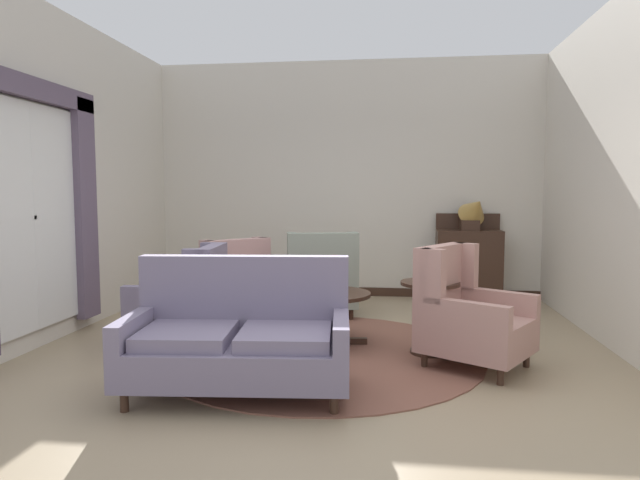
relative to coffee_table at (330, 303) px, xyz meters
name	(u,v)px	position (x,y,z in m)	size (l,w,h in m)	color
ground	(316,363)	(-0.06, -0.59, -0.41)	(9.19, 9.19, 0.00)	#9E896B
wall_back	(346,180)	(-0.06, 2.69, 1.26)	(5.68, 0.08, 3.35)	silver
wall_left	(77,176)	(-2.82, 0.39, 1.26)	(0.08, 4.60, 3.35)	silver
wall_right	(613,173)	(2.70, 0.39, 1.26)	(0.08, 4.60, 3.35)	silver
baseboard_back	(345,291)	(-0.06, 2.63, -0.35)	(5.52, 0.03, 0.12)	#382319
area_rug	(320,353)	(-0.06, -0.29, -0.41)	(2.98, 2.98, 0.01)	brown
window_with_curtains	(35,201)	(-2.73, -0.47, 1.00)	(0.12, 1.93, 2.41)	silver
coffee_table	(330,303)	(0.00, 0.00, 0.00)	(0.78, 0.78, 0.52)	#382319
porcelain_vase	(335,276)	(0.04, -0.01, 0.27)	(0.16, 0.16, 0.36)	brown
settee	(239,339)	(-0.54, -1.35, -0.01)	(1.70, 0.96, 1.00)	slate
armchair_back_corner	(321,280)	(-0.25, 1.26, 0.02)	(0.98, 1.02, 1.03)	gray
armchair_near_sideboard	(467,316)	(1.23, -0.48, 0.02)	(1.09, 1.06, 1.03)	tan
armchair_foreground_right	(186,302)	(-1.40, -0.16, 0.01)	(0.89, 0.80, 0.98)	slate
armchair_near_window	(227,285)	(-1.32, 0.96, 0.00)	(1.15, 1.15, 0.96)	tan
side_table	(430,310)	(0.94, -0.19, 0.00)	(0.54, 0.54, 0.68)	#382319
sideboard	(468,261)	(1.64, 2.39, 0.14)	(0.86, 0.39, 1.20)	#382319
gramophone	(475,211)	(1.69, 2.30, 0.83)	(0.48, 0.56, 0.55)	#382319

